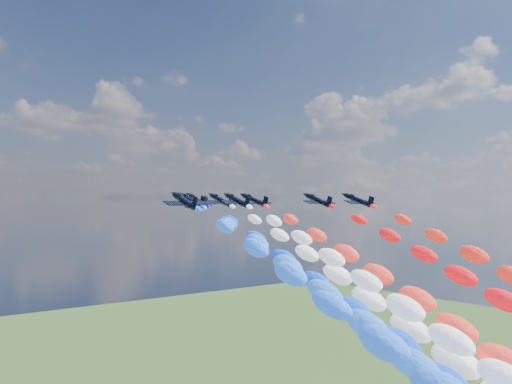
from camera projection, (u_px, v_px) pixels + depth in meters
jet_0 at (185, 201)px, 117.79m from camera, size 9.57×12.58×5.92m
jet_1 at (191, 201)px, 129.32m from camera, size 9.51×12.54×5.92m
jet_2 at (197, 200)px, 141.46m from camera, size 9.57×12.58×5.92m
trail_2 at (419, 379)px, 91.85m from camera, size 6.67×123.26×58.33m
jet_3 at (237, 200)px, 143.24m from camera, size 8.95×12.14×5.92m
trail_3 at (477, 375)px, 93.63m from camera, size 6.67×123.26×58.33m
jet_4 at (221, 200)px, 152.41m from camera, size 8.90×12.10×5.92m
trail_4 at (432, 360)px, 102.80m from camera, size 6.67×123.26×58.33m
jet_5 at (255, 200)px, 152.57m from camera, size 9.50×12.53×5.92m
trail_5 at (481, 359)px, 102.96m from camera, size 6.67×123.26×58.33m
jet_6 at (318, 200)px, 150.62m from camera, size 9.25×12.35×5.92m
jet_7 at (358, 200)px, 149.15m from camera, size 8.90×12.10×5.92m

